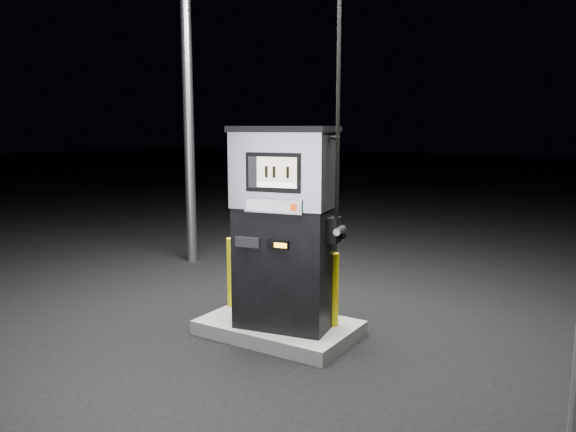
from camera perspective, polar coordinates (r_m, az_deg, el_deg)
The scene contains 5 objects.
ground at distance 6.10m, azimuth -0.91°, elevation -11.94°, with size 80.00×80.00×0.00m, color black.
pump_island at distance 6.07m, azimuth -0.92°, elevation -11.28°, with size 1.60×1.00×0.15m, color slate.
fuel_dispenser at distance 5.64m, azimuth -0.33°, elevation -1.01°, with size 1.17×0.77×4.23m.
bollard_left at distance 6.45m, azimuth -5.76°, elevation -5.70°, with size 0.11×0.11×0.79m, color #D5D10B.
bollard_right at distance 5.82m, azimuth 4.67°, elevation -7.47°, with size 0.10×0.10×0.77m, color #D5D10B.
Camera 1 is at (3.11, -4.77, 2.19)m, focal length 35.00 mm.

